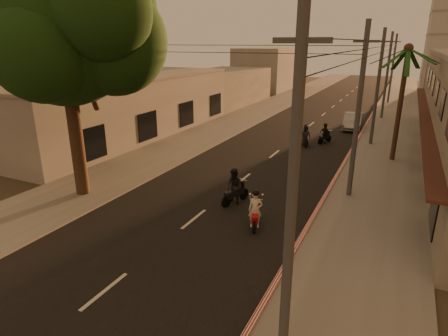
{
  "coord_description": "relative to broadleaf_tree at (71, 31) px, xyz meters",
  "views": [
    {
      "loc": [
        8.22,
        -11.81,
        7.97
      ],
      "look_at": [
        -0.07,
        5.44,
        1.51
      ],
      "focal_mm": 30.0,
      "sensor_mm": 36.0,
      "label": 1
    }
  ],
  "objects": [
    {
      "name": "broadleaf_tree",
      "position": [
        0.0,
        0.0,
        0.0
      ],
      "size": [
        9.6,
        8.7,
        12.1
      ],
      "color": "black",
      "rests_on": "ground"
    },
    {
      "name": "scooter_far_a",
      "position": [
        8.08,
        15.13,
        -7.66
      ],
      "size": [
        1.21,
        1.73,
        1.8
      ],
      "rotation": [
        0.0,
        0.0,
        0.4
      ],
      "color": "black",
      "rests_on": "ground"
    },
    {
      "name": "parked_car",
      "position": [
        10.61,
        23.4,
        -7.73
      ],
      "size": [
        2.39,
        4.83,
        1.5
      ],
      "primitive_type": "imported",
      "rotation": [
        0.0,
        0.0,
        0.09
      ],
      "color": "gray",
      "rests_on": "ground"
    },
    {
      "name": "scooter_mid_a",
      "position": [
        7.6,
        2.33,
        -7.58
      ],
      "size": [
        1.31,
        1.93,
        1.97
      ],
      "rotation": [
        0.0,
        0.0,
        -0.31
      ],
      "color": "black",
      "rests_on": "ground"
    },
    {
      "name": "filler_left_far",
      "position": [
        -7.39,
        49.86,
        -4.98
      ],
      "size": [
        8.0,
        14.0,
        7.0
      ],
      "primitive_type": "cube",
      "color": "#9B968C",
      "rests_on": "ground"
    },
    {
      "name": "scooter_mid_b",
      "position": [
        9.3,
        16.7,
        -7.7
      ],
      "size": [
        1.24,
        1.63,
        1.71
      ],
      "rotation": [
        0.0,
        0.0,
        -0.42
      ],
      "color": "black",
      "rests_on": "ground"
    },
    {
      "name": "curb_stripe",
      "position": [
        11.71,
        12.86,
        -8.38
      ],
      "size": [
        0.2,
        60.0,
        0.2
      ],
      "primitive_type": "cube",
      "color": "#AF1912",
      "rests_on": "ground"
    },
    {
      "name": "sidewalk_left",
      "position": [
        -0.89,
        17.86,
        -8.42
      ],
      "size": [
        5.0,
        140.0,
        0.12
      ],
      "primitive_type": "cube",
      "color": "slate",
      "rests_on": "ground"
    },
    {
      "name": "utility_poles",
      "position": [
        12.81,
        17.86,
        -1.94
      ],
      "size": [
        1.2,
        48.26,
        9.0
      ],
      "color": "#38383A",
      "rests_on": "ground"
    },
    {
      "name": "palm_tree",
      "position": [
        14.61,
        13.86,
        -1.33
      ],
      "size": [
        5.0,
        5.0,
        8.2
      ],
      "color": "black",
      "rests_on": "ground"
    },
    {
      "name": "left_building",
      "position": [
        -7.37,
        11.86,
        -5.88
      ],
      "size": [
        8.2,
        24.2,
        5.2
      ],
      "color": "#9B968C",
      "rests_on": "ground"
    },
    {
      "name": "scooter_red",
      "position": [
        9.49,
        0.41,
        -7.66
      ],
      "size": [
        0.96,
        1.79,
        1.82
      ],
      "rotation": [
        0.0,
        0.0,
        0.31
      ],
      "color": "black",
      "rests_on": "ground"
    },
    {
      "name": "sidewalk_right",
      "position": [
        14.11,
        17.86,
        -8.42
      ],
      "size": [
        5.0,
        140.0,
        0.12
      ],
      "primitive_type": "cube",
      "color": "slate",
      "rests_on": "ground"
    },
    {
      "name": "road",
      "position": [
        6.61,
        17.86,
        -8.47
      ],
      "size": [
        10.0,
        140.0,
        0.02
      ],
      "primitive_type": "cube",
      "color": "black",
      "rests_on": "ground"
    },
    {
      "name": "filler_left_near",
      "position": [
        -7.39,
        31.86,
        -6.28
      ],
      "size": [
        8.0,
        14.0,
        4.4
      ],
      "primitive_type": "cube",
      "color": "#9B968C",
      "rests_on": "ground"
    },
    {
      "name": "ground",
      "position": [
        6.61,
        -2.14,
        -8.48
      ],
      "size": [
        160.0,
        160.0,
        0.0
      ],
      "primitive_type": "plane",
      "color": "#383023",
      "rests_on": "ground"
    }
  ]
}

